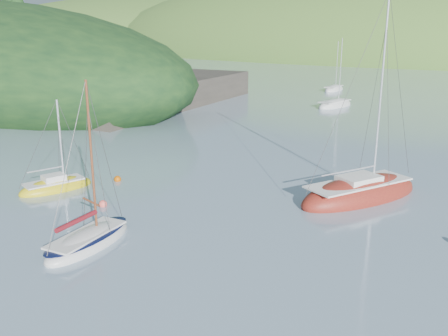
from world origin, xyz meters
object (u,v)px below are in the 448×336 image
Objects in this scene: daysailer_white at (88,241)px; distant_sloop_c at (334,90)px; sloop_red at (360,195)px; distant_sloop_a at (335,106)px; sailboat_yellow at (56,187)px.

daysailer_white reaches higher than distant_sloop_c.
sloop_red is 37.21m from distant_sloop_a.
daysailer_white is at bearing -96.02° from sloop_red.
daysailer_white reaches higher than sailboat_yellow.
sailboat_yellow is 0.67× the size of distant_sloop_a.
sailboat_yellow is at bearing -81.48° from distant_sloop_a.
sloop_red is at bearing 50.66° from daysailer_white.
sloop_red reaches higher than daysailer_white.
distant_sloop_a is (-17.03, 33.08, -0.07)m from sloop_red.
distant_sloop_c is (-24.63, 49.05, -0.08)m from sloop_red.
daysailer_white is 0.99× the size of distant_sloop_c.
daysailer_white is 9.72m from sailboat_yellow.
distant_sloop_a is at bearing 103.82° from sailboat_yellow.
sloop_red is (8.01, 14.67, 0.04)m from daysailer_white.
distant_sloop_a is at bearing -68.27° from distant_sloop_c.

